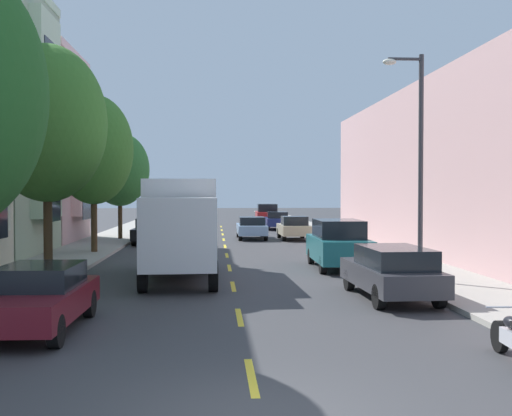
{
  "coord_description": "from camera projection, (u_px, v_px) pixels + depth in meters",
  "views": [
    {
      "loc": [
        -0.61,
        -8.37,
        3.04
      ],
      "look_at": [
        1.71,
        26.75,
        2.14
      ],
      "focal_mm": 44.74,
      "sensor_mm": 36.0,
      "label": 1
    }
  ],
  "objects": [
    {
      "name": "parked_suv_red",
      "position": [
        267.0,
        214.0,
        57.9
      ],
      "size": [
        2.08,
        4.85,
        1.93
      ],
      "color": "#AD1E1E",
      "rests_on": "ground_plane"
    },
    {
      "name": "parked_sedan_navy",
      "position": [
        277.0,
        220.0,
        51.26
      ],
      "size": [
        1.92,
        4.55,
        1.43
      ],
      "color": "navy",
      "rests_on": "ground_plane"
    },
    {
      "name": "parked_sedan_burgundy",
      "position": [
        38.0,
        297.0,
        13.91
      ],
      "size": [
        1.88,
        4.53,
        1.43
      ],
      "color": "maroon",
      "rests_on": "ground_plane"
    },
    {
      "name": "moving_sky_sedan",
      "position": [
        252.0,
        227.0,
        40.89
      ],
      "size": [
        1.8,
        4.5,
        1.43
      ],
      "color": "#7A9EC6",
      "rests_on": "ground_plane"
    },
    {
      "name": "parked_suv_forest",
      "position": [
        164.0,
        220.0,
        46.74
      ],
      "size": [
        2.08,
        4.85,
        1.93
      ],
      "color": "#194C28",
      "rests_on": "ground_plane"
    },
    {
      "name": "parked_wagon_charcoal",
      "position": [
        392.0,
        271.0,
        17.99
      ],
      "size": [
        1.96,
        4.75,
        1.5
      ],
      "color": "#333338",
      "rests_on": "ground_plane"
    },
    {
      "name": "parked_suv_teal",
      "position": [
        338.0,
        244.0,
        25.2
      ],
      "size": [
        2.04,
        4.84,
        1.93
      ],
      "color": "#195B60",
      "rests_on": "ground_plane"
    },
    {
      "name": "ground_plane",
      "position": [
        224.0,
        242.0,
        38.39
      ],
      "size": [
        160.0,
        160.0,
        0.0
      ],
      "primitive_type": "plane",
      "color": "#38383A"
    },
    {
      "name": "street_tree_second",
      "position": [
        47.0,
        123.0,
        22.14
      ],
      "size": [
        4.13,
        4.13,
        8.03
      ],
      "color": "#47331E",
      "rests_on": "sidewalk_left"
    },
    {
      "name": "street_tree_farthest",
      "position": [
        120.0,
        169.0,
        39.27
      ],
      "size": [
        3.62,
        3.62,
        6.55
      ],
      "color": "#47331E",
      "rests_on": "sidewalk_left"
    },
    {
      "name": "delivery_box_truck",
      "position": [
        180.0,
        223.0,
        22.39
      ],
      "size": [
        2.65,
        7.73,
        3.46
      ],
      "color": "white",
      "rests_on": "ground_plane"
    },
    {
      "name": "sidewalk_right",
      "position": [
        347.0,
        243.0,
        36.87
      ],
      "size": [
        3.2,
        120.0,
        0.14
      ],
      "primitive_type": "cube",
      "color": "#A39E93",
      "rests_on": "ground_plane"
    },
    {
      "name": "parked_wagon_black",
      "position": [
        152.0,
        230.0,
        37.32
      ],
      "size": [
        1.94,
        4.74,
        1.5
      ],
      "color": "black",
      "rests_on": "ground_plane"
    },
    {
      "name": "street_lamp",
      "position": [
        417.0,
        151.0,
        20.67
      ],
      "size": [
        1.35,
        0.28,
        7.34
      ],
      "color": "#38383D",
      "rests_on": "sidewalk_right"
    },
    {
      "name": "street_tree_third",
      "position": [
        94.0,
        150.0,
        30.7
      ],
      "size": [
        3.79,
        3.79,
        7.59
      ],
      "color": "#47331E",
      "rests_on": "sidewalk_left"
    },
    {
      "name": "lane_centerline_dashes",
      "position": [
        226.0,
        250.0,
        32.91
      ],
      "size": [
        0.14,
        47.2,
        0.01
      ],
      "color": "yellow",
      "rests_on": "ground_plane"
    },
    {
      "name": "sidewalk_left",
      "position": [
        99.0,
        244.0,
        35.93
      ],
      "size": [
        3.2,
        120.0,
        0.14
      ],
      "primitive_type": "cube",
      "color": "#A39E93",
      "rests_on": "ground_plane"
    },
    {
      "name": "parked_hatchback_champagne",
      "position": [
        294.0,
        228.0,
        40.28
      ],
      "size": [
        1.77,
        4.01,
        1.5
      ],
      "color": "tan",
      "rests_on": "ground_plane"
    }
  ]
}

